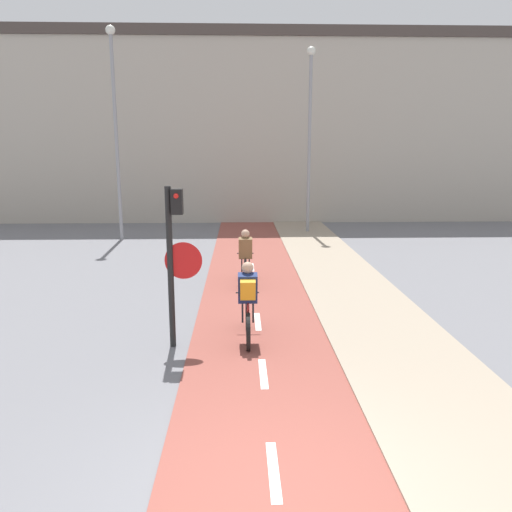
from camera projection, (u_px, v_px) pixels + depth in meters
ground_plane at (277, 503)px, 5.10m from camera, size 120.00×120.00×0.00m
bike_lane at (277, 502)px, 5.10m from camera, size 2.61×60.00×0.02m
building_row_background at (246, 129)px, 26.54m from camera, size 60.00×5.20×9.31m
traffic_light_pole at (175, 249)px, 8.84m from camera, size 0.67×0.25×2.94m
street_lamp_far at (115, 116)px, 19.37m from camera, size 0.36×0.36×8.17m
street_lamp_sidewalk at (310, 124)px, 21.16m from camera, size 0.36×0.36×7.76m
cyclist_near at (248, 304)px, 9.36m from camera, size 0.46×1.74×1.52m
cyclist_far at (245, 260)px, 13.35m from camera, size 0.46×1.69×1.50m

